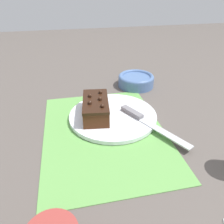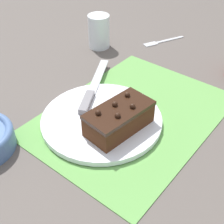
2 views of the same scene
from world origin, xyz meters
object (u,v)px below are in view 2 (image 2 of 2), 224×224
(cake_plate, at_px, (102,119))
(dessert_fork, at_px, (161,41))
(drinking_glass, at_px, (99,31))
(serving_knife, at_px, (91,93))
(chocolate_cake, at_px, (119,118))

(cake_plate, distance_m, dessert_fork, 0.45)
(drinking_glass, bearing_deg, cake_plate, -138.51)
(serving_knife, relative_size, drinking_glass, 2.24)
(serving_knife, xyz_separation_m, drinking_glass, (0.23, 0.17, 0.03))
(cake_plate, bearing_deg, drinking_glass, 41.49)
(cake_plate, xyz_separation_m, serving_knife, (0.05, 0.08, 0.01))
(cake_plate, relative_size, dessert_fork, 1.90)
(chocolate_cake, height_order, serving_knife, chocolate_cake)
(cake_plate, distance_m, drinking_glass, 0.38)
(cake_plate, relative_size, drinking_glass, 2.64)
(chocolate_cake, distance_m, drinking_glass, 0.42)
(cake_plate, height_order, serving_knife, serving_knife)
(cake_plate, bearing_deg, dessert_fork, 14.52)
(chocolate_cake, relative_size, drinking_glass, 1.51)
(cake_plate, xyz_separation_m, dessert_fork, (0.43, 0.11, -0.01))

